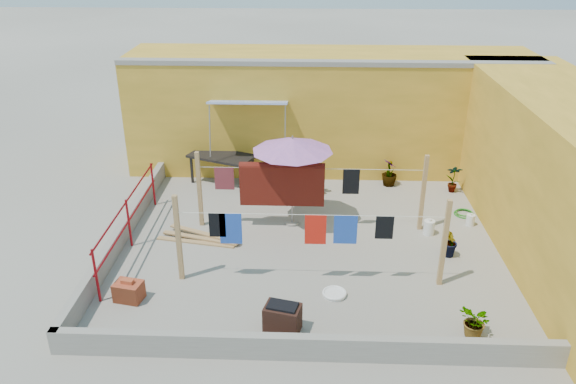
{
  "coord_description": "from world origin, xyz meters",
  "views": [
    {
      "loc": [
        -0.06,
        -10.56,
        6.21
      ],
      "look_at": [
        -0.48,
        0.3,
        1.11
      ],
      "focal_mm": 35.0,
      "sensor_mm": 36.0,
      "label": 1
    }
  ],
  "objects_px": {
    "outdoor_table": "(222,158)",
    "brazier": "(283,318)",
    "brick_stack": "(129,291)",
    "water_jug_a": "(470,220)",
    "green_hose": "(464,213)",
    "patio_umbrella": "(292,145)",
    "water_jug_b": "(429,227)",
    "white_basin": "(334,293)",
    "plant_back_a": "(308,181)"
  },
  "relations": [
    {
      "from": "brick_stack",
      "to": "brazier",
      "type": "height_order",
      "value": "brazier"
    },
    {
      "from": "green_hose",
      "to": "water_jug_a",
      "type": "bearing_deg",
      "value": -90.0
    },
    {
      "from": "brazier",
      "to": "water_jug_b",
      "type": "bearing_deg",
      "value": 48.04
    },
    {
      "from": "outdoor_table",
      "to": "plant_back_a",
      "type": "height_order",
      "value": "outdoor_table"
    },
    {
      "from": "patio_umbrella",
      "to": "water_jug_a",
      "type": "distance_m",
      "value": 4.49
    },
    {
      "from": "outdoor_table",
      "to": "green_hose",
      "type": "height_order",
      "value": "outdoor_table"
    },
    {
      "from": "water_jug_b",
      "to": "plant_back_a",
      "type": "height_order",
      "value": "plant_back_a"
    },
    {
      "from": "patio_umbrella",
      "to": "brazier",
      "type": "height_order",
      "value": "patio_umbrella"
    },
    {
      "from": "water_jug_a",
      "to": "water_jug_b",
      "type": "relative_size",
      "value": 0.79
    },
    {
      "from": "white_basin",
      "to": "water_jug_b",
      "type": "distance_m",
      "value": 3.27
    },
    {
      "from": "outdoor_table",
      "to": "brazier",
      "type": "xyz_separation_m",
      "value": [
        1.9,
        -6.11,
        -0.46
      ]
    },
    {
      "from": "patio_umbrella",
      "to": "green_hose",
      "type": "relative_size",
      "value": 4.49
    },
    {
      "from": "patio_umbrella",
      "to": "brazier",
      "type": "distance_m",
      "value": 4.19
    },
    {
      "from": "brick_stack",
      "to": "white_basin",
      "type": "bearing_deg",
      "value": 4.12
    },
    {
      "from": "patio_umbrella",
      "to": "green_hose",
      "type": "distance_m",
      "value": 4.57
    },
    {
      "from": "water_jug_b",
      "to": "green_hose",
      "type": "bearing_deg",
      "value": 43.78
    },
    {
      "from": "water_jug_b",
      "to": "plant_back_a",
      "type": "relative_size",
      "value": 0.55
    },
    {
      "from": "patio_umbrella",
      "to": "water_jug_b",
      "type": "height_order",
      "value": "patio_umbrella"
    },
    {
      "from": "patio_umbrella",
      "to": "brazier",
      "type": "relative_size",
      "value": 3.2
    },
    {
      "from": "patio_umbrella",
      "to": "water_jug_b",
      "type": "relative_size",
      "value": 5.6
    },
    {
      "from": "brick_stack",
      "to": "plant_back_a",
      "type": "bearing_deg",
      "value": 55.35
    },
    {
      "from": "outdoor_table",
      "to": "patio_umbrella",
      "type": "bearing_deg",
      "value": -49.42
    },
    {
      "from": "outdoor_table",
      "to": "brick_stack",
      "type": "bearing_deg",
      "value": -100.25
    },
    {
      "from": "patio_umbrella",
      "to": "plant_back_a",
      "type": "bearing_deg",
      "value": 77.8
    },
    {
      "from": "green_hose",
      "to": "plant_back_a",
      "type": "bearing_deg",
      "value": 164.35
    },
    {
      "from": "water_jug_a",
      "to": "patio_umbrella",
      "type": "bearing_deg",
      "value": -178.72
    },
    {
      "from": "brazier",
      "to": "plant_back_a",
      "type": "distance_m",
      "value": 5.53
    },
    {
      "from": "brick_stack",
      "to": "water_jug_a",
      "type": "distance_m",
      "value": 7.7
    },
    {
      "from": "patio_umbrella",
      "to": "water_jug_a",
      "type": "height_order",
      "value": "patio_umbrella"
    },
    {
      "from": "brazier",
      "to": "white_basin",
      "type": "xyz_separation_m",
      "value": [
        0.92,
        1.05,
        -0.22
      ]
    },
    {
      "from": "white_basin",
      "to": "green_hose",
      "type": "height_order",
      "value": "white_basin"
    },
    {
      "from": "brick_stack",
      "to": "water_jug_a",
      "type": "height_order",
      "value": "brick_stack"
    },
    {
      "from": "outdoor_table",
      "to": "white_basin",
      "type": "relative_size",
      "value": 4.12
    },
    {
      "from": "water_jug_a",
      "to": "plant_back_a",
      "type": "relative_size",
      "value": 0.43
    },
    {
      "from": "outdoor_table",
      "to": "brazier",
      "type": "height_order",
      "value": "outdoor_table"
    },
    {
      "from": "plant_back_a",
      "to": "green_hose",
      "type": "bearing_deg",
      "value": -15.65
    },
    {
      "from": "patio_umbrella",
      "to": "plant_back_a",
      "type": "xyz_separation_m",
      "value": [
        0.36,
        1.67,
        -1.59
      ]
    },
    {
      "from": "white_basin",
      "to": "water_jug_b",
      "type": "relative_size",
      "value": 1.2
    },
    {
      "from": "plant_back_a",
      "to": "water_jug_a",
      "type": "bearing_deg",
      "value": -22.88
    },
    {
      "from": "plant_back_a",
      "to": "patio_umbrella",
      "type": "bearing_deg",
      "value": -102.2
    },
    {
      "from": "patio_umbrella",
      "to": "white_basin",
      "type": "bearing_deg",
      "value": -72.5
    },
    {
      "from": "brick_stack",
      "to": "white_basin",
      "type": "relative_size",
      "value": 1.21
    },
    {
      "from": "patio_umbrella",
      "to": "brick_stack",
      "type": "relative_size",
      "value": 3.86
    },
    {
      "from": "white_basin",
      "to": "outdoor_table",
      "type": "bearing_deg",
      "value": 119.18
    },
    {
      "from": "brick_stack",
      "to": "water_jug_b",
      "type": "relative_size",
      "value": 1.45
    },
    {
      "from": "outdoor_table",
      "to": "water_jug_b",
      "type": "bearing_deg",
      "value": -27.76
    },
    {
      "from": "white_basin",
      "to": "plant_back_a",
      "type": "relative_size",
      "value": 0.66
    },
    {
      "from": "water_jug_a",
      "to": "green_hose",
      "type": "distance_m",
      "value": 0.54
    },
    {
      "from": "brazier",
      "to": "green_hose",
      "type": "distance_m",
      "value": 6.1
    },
    {
      "from": "patio_umbrella",
      "to": "white_basin",
      "type": "relative_size",
      "value": 4.68
    }
  ]
}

